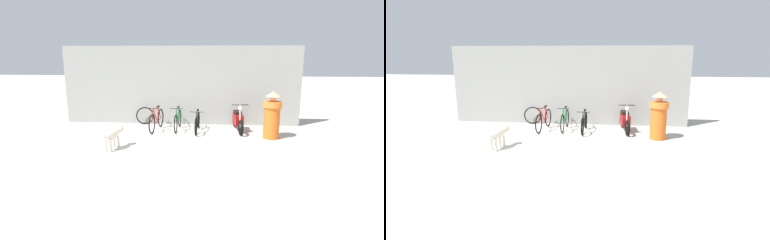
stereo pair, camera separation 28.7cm
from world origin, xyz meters
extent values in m
plane|color=#B7B2A5|center=(0.00, 0.00, 0.00)|extent=(60.00, 60.00, 0.00)
cube|color=gray|center=(0.00, 3.68, 1.53)|extent=(9.30, 0.20, 3.06)
torus|color=black|center=(-0.80, 2.03, 0.34)|extent=(0.11, 0.69, 0.69)
torus|color=black|center=(-0.70, 3.12, 0.34)|extent=(0.11, 0.69, 0.69)
cylinder|color=red|center=(-0.76, 2.45, 0.57)|extent=(0.08, 0.54, 0.57)
cylinder|color=red|center=(-0.73, 2.77, 0.55)|extent=(0.04, 0.14, 0.52)
cylinder|color=red|center=(-0.76, 2.51, 0.82)|extent=(0.09, 0.63, 0.06)
cylinder|color=red|center=(-0.72, 2.92, 0.32)|extent=(0.07, 0.42, 0.08)
cylinder|color=red|center=(-0.71, 2.97, 0.57)|extent=(0.06, 0.33, 0.48)
cylinder|color=red|center=(-0.79, 2.11, 0.59)|extent=(0.05, 0.19, 0.51)
cube|color=black|center=(-0.73, 2.82, 0.84)|extent=(0.09, 0.19, 0.05)
cylinder|color=black|center=(-0.79, 2.19, 0.88)|extent=(0.46, 0.07, 0.02)
torus|color=black|center=(0.02, 2.17, 0.33)|extent=(0.05, 0.67, 0.67)
torus|color=black|center=(0.04, 3.18, 0.33)|extent=(0.05, 0.67, 0.67)
cylinder|color=#1E7238|center=(0.03, 2.56, 0.55)|extent=(0.04, 0.50, 0.55)
cylinder|color=#1E7238|center=(0.03, 2.85, 0.53)|extent=(0.03, 0.13, 0.51)
cylinder|color=#1E7238|center=(0.03, 2.61, 0.80)|extent=(0.04, 0.58, 0.06)
cylinder|color=#1E7238|center=(0.03, 2.99, 0.31)|extent=(0.04, 0.38, 0.08)
cylinder|color=#1E7238|center=(0.04, 3.04, 0.56)|extent=(0.03, 0.30, 0.47)
cylinder|color=#1E7238|center=(0.02, 2.25, 0.58)|extent=(0.03, 0.18, 0.49)
cube|color=black|center=(0.03, 2.90, 0.81)|extent=(0.07, 0.18, 0.05)
cylinder|color=black|center=(0.02, 2.32, 0.86)|extent=(0.46, 0.03, 0.02)
torus|color=black|center=(0.75, 1.96, 0.30)|extent=(0.07, 0.61, 0.61)
torus|color=black|center=(0.77, 3.03, 0.30)|extent=(0.07, 0.61, 0.61)
cylinder|color=black|center=(0.76, 2.37, 0.50)|extent=(0.04, 0.53, 0.51)
cylinder|color=black|center=(0.77, 2.68, 0.49)|extent=(0.03, 0.14, 0.46)
cylinder|color=black|center=(0.76, 2.43, 0.73)|extent=(0.04, 0.62, 0.06)
cylinder|color=black|center=(0.77, 2.83, 0.28)|extent=(0.04, 0.41, 0.07)
cylinder|color=black|center=(0.77, 2.88, 0.51)|extent=(0.03, 0.32, 0.43)
cylinder|color=black|center=(0.75, 2.04, 0.53)|extent=(0.03, 0.19, 0.45)
cube|color=black|center=(0.77, 2.73, 0.75)|extent=(0.07, 0.18, 0.05)
cylinder|color=black|center=(0.76, 2.12, 0.79)|extent=(0.46, 0.03, 0.02)
torus|color=black|center=(2.29, 2.05, 0.27)|extent=(0.17, 0.56, 0.55)
torus|color=black|center=(2.17, 3.27, 0.27)|extent=(0.17, 0.56, 0.55)
cube|color=maroon|center=(2.23, 2.66, 0.44)|extent=(0.36, 0.81, 0.37)
cube|color=black|center=(2.21, 2.80, 0.67)|extent=(0.29, 0.52, 0.10)
cylinder|color=silver|center=(2.27, 2.28, 0.73)|extent=(0.06, 0.15, 0.59)
cylinder|color=silver|center=(2.28, 2.14, 0.36)|extent=(0.06, 0.21, 0.19)
cylinder|color=black|center=(2.27, 2.32, 1.02)|extent=(0.58, 0.09, 0.03)
sphere|color=silver|center=(2.27, 2.29, 0.90)|extent=(0.15, 0.15, 0.14)
ellipsoid|color=beige|center=(-1.59, 0.17, 0.47)|extent=(0.49, 0.67, 0.32)
cylinder|color=beige|center=(-1.62, 0.37, 0.18)|extent=(0.09, 0.09, 0.35)
cylinder|color=beige|center=(-1.45, 0.32, 0.18)|extent=(0.09, 0.09, 0.35)
cylinder|color=beige|center=(-1.73, 0.02, 0.18)|extent=(0.09, 0.09, 0.35)
cylinder|color=beige|center=(-1.57, -0.03, 0.18)|extent=(0.09, 0.09, 0.35)
sphere|color=beige|center=(-1.48, 0.53, 0.56)|extent=(0.34, 0.34, 0.27)
ellipsoid|color=beige|center=(-1.44, 0.64, 0.54)|extent=(0.15, 0.17, 0.10)
cylinder|color=beige|center=(-1.72, -0.22, 0.44)|extent=(0.13, 0.27, 0.17)
cylinder|color=orange|center=(3.27, 1.78, 0.62)|extent=(0.57, 0.57, 1.23)
cylinder|color=orange|center=(3.27, 1.78, 1.14)|extent=(0.68, 0.68, 0.18)
sphere|color=tan|center=(3.27, 1.78, 1.35)|extent=(0.22, 0.22, 0.20)
cone|color=tan|center=(3.27, 1.78, 1.49)|extent=(0.52, 0.52, 0.17)
torus|color=black|center=(-1.39, 3.43, 0.35)|extent=(0.69, 0.17, 0.70)
camera|label=1|loc=(1.45, -8.04, 2.76)|focal=28.00mm
camera|label=2|loc=(1.73, -8.01, 2.76)|focal=28.00mm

